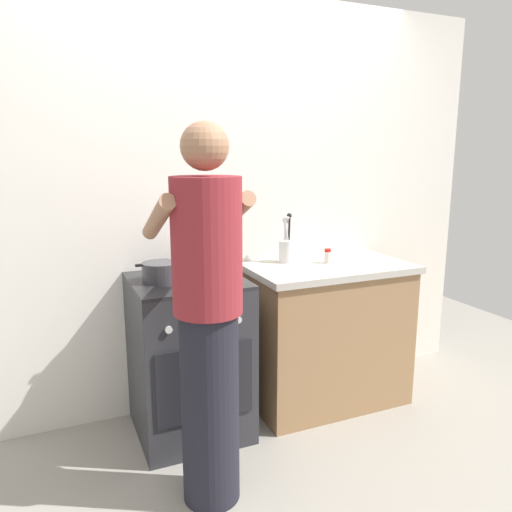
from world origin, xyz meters
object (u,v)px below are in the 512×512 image
object	(u,v)px
stove_range	(189,356)
person	(208,321)
mixing_bowl	(208,265)
spice_bottle	(328,256)
pot	(161,272)
utensil_crock	(287,247)

from	to	relation	value
stove_range	person	xyz separation A→B (m)	(-0.07, -0.59, 0.41)
mixing_bowl	spice_bottle	world-z (taller)	mixing_bowl
stove_range	pot	size ratio (longest dim) A/B	3.42
person	spice_bottle	bearing A→B (deg)	32.35
stove_range	pot	distance (m)	0.52
stove_range	mixing_bowl	world-z (taller)	mixing_bowl
stove_range	utensil_crock	xyz separation A→B (m)	(0.69, 0.16, 0.55)
pot	spice_bottle	world-z (taller)	pot
stove_range	utensil_crock	size ratio (longest dim) A/B	2.91
stove_range	pot	bearing A→B (deg)	179.46
stove_range	mixing_bowl	distance (m)	0.53
pot	spice_bottle	xyz separation A→B (m)	(1.05, 0.03, -0.01)
pot	person	size ratio (longest dim) A/B	0.15
pot	utensil_crock	xyz separation A→B (m)	(0.83, 0.16, 0.04)
pot	person	xyz separation A→B (m)	(0.07, -0.59, -0.09)
pot	spice_bottle	bearing A→B (deg)	1.83
spice_bottle	person	world-z (taller)	person
pot	spice_bottle	size ratio (longest dim) A/B	2.91
mixing_bowl	person	world-z (taller)	person
pot	mixing_bowl	xyz separation A→B (m)	(0.28, 0.05, 0.00)
mixing_bowl	person	bearing A→B (deg)	-108.27
mixing_bowl	person	size ratio (longest dim) A/B	0.18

